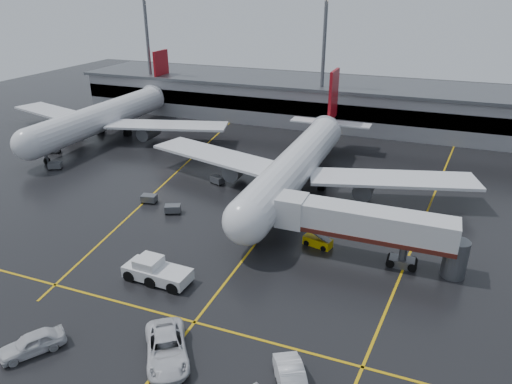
% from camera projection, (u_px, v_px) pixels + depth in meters
% --- Properties ---
extents(ground, '(220.00, 220.00, 0.00)m').
position_uv_depth(ground, '(276.00, 217.00, 60.03)').
color(ground, black).
rests_on(ground, ground).
extents(apron_line_centre, '(0.25, 90.00, 0.02)m').
position_uv_depth(apron_line_centre, '(276.00, 217.00, 60.02)').
color(apron_line_centre, gold).
rests_on(apron_line_centre, ground).
extents(apron_line_stop, '(60.00, 0.25, 0.02)m').
position_uv_depth(apron_line_stop, '(195.00, 322.00, 41.25)').
color(apron_line_stop, gold).
rests_on(apron_line_stop, ground).
extents(apron_line_left, '(9.99, 69.35, 0.02)m').
position_uv_depth(apron_line_left, '(178.00, 170.00, 75.20)').
color(apron_line_left, gold).
rests_on(apron_line_left, ground).
extents(apron_line_right, '(7.57, 69.64, 0.02)m').
position_uv_depth(apron_line_right, '(429.00, 208.00, 62.58)').
color(apron_line_right, gold).
rests_on(apron_line_right, ground).
extents(terminal, '(122.00, 19.00, 8.60)m').
position_uv_depth(terminal, '(351.00, 103.00, 99.20)').
color(terminal, gray).
rests_on(terminal, ground).
extents(light_mast_left, '(3.00, 1.20, 25.45)m').
position_uv_depth(light_mast_left, '(148.00, 47.00, 105.02)').
color(light_mast_left, '#595B60').
rests_on(light_mast_left, ground).
extents(light_mast_mid, '(3.00, 1.20, 25.45)m').
position_uv_depth(light_mast_mid, '(323.00, 56.00, 91.72)').
color(light_mast_mid, '#595B60').
rests_on(light_mast_mid, ground).
extents(main_airliner, '(48.80, 45.60, 14.10)m').
position_uv_depth(main_airliner, '(299.00, 162.00, 66.61)').
color(main_airliner, silver).
rests_on(main_airliner, ground).
extents(second_airliner, '(48.80, 45.60, 14.10)m').
position_uv_depth(second_airliner, '(108.00, 115.00, 90.81)').
color(second_airliner, silver).
rests_on(second_airliner, ground).
extents(jet_bridge, '(19.90, 3.40, 6.05)m').
position_uv_depth(jet_bridge, '(365.00, 226.00, 49.38)').
color(jet_bridge, silver).
rests_on(jet_bridge, ground).
extents(pushback_tractor, '(6.94, 3.20, 2.44)m').
position_uv_depth(pushback_tractor, '(156.00, 272.00, 46.83)').
color(pushback_tractor, silver).
rests_on(pushback_tractor, ground).
extents(belt_loader, '(3.47, 2.16, 2.05)m').
position_uv_depth(belt_loader, '(318.00, 242.00, 53.27)').
color(belt_loader, '#D8B307').
rests_on(belt_loader, ground).
extents(service_van_a, '(6.47, 7.40, 1.90)m').
position_uv_depth(service_van_a, '(167.00, 348.00, 36.94)').
color(service_van_a, silver).
rests_on(service_van_a, ground).
extents(service_van_c, '(4.40, 5.71, 1.81)m').
position_uv_depth(service_van_c, '(292.00, 382.00, 33.83)').
color(service_van_c, silver).
rests_on(service_van_c, ground).
extents(service_van_d, '(4.50, 5.27, 1.71)m').
position_uv_depth(service_van_d, '(32.00, 343.00, 37.62)').
color(service_van_d, silver).
rests_on(service_van_d, ground).
extents(baggage_cart_a, '(2.36, 2.02, 1.12)m').
position_uv_depth(baggage_cart_a, '(173.00, 209.00, 60.88)').
color(baggage_cart_a, '#595B60').
rests_on(baggage_cart_a, ground).
extents(baggage_cart_b, '(2.22, 1.67, 1.12)m').
position_uv_depth(baggage_cart_b, '(149.00, 198.00, 63.84)').
color(baggage_cart_b, '#595B60').
rests_on(baggage_cart_b, ground).
extents(baggage_cart_c, '(2.35, 1.98, 1.12)m').
position_uv_depth(baggage_cart_c, '(218.00, 180.00, 69.97)').
color(baggage_cart_c, '#595B60').
rests_on(baggage_cart_c, ground).
extents(baggage_cart_d, '(2.36, 2.02, 1.12)m').
position_uv_depth(baggage_cart_d, '(54.00, 149.00, 83.09)').
color(baggage_cart_d, '#595B60').
rests_on(baggage_cart_d, ground).
extents(baggage_cart_e, '(2.36, 2.03, 1.12)m').
position_uv_depth(baggage_cart_e, '(55.00, 165.00, 75.54)').
color(baggage_cart_e, '#595B60').
rests_on(baggage_cart_e, ground).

